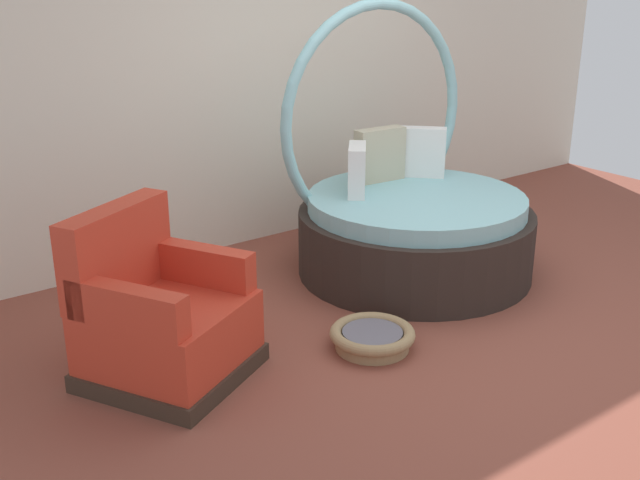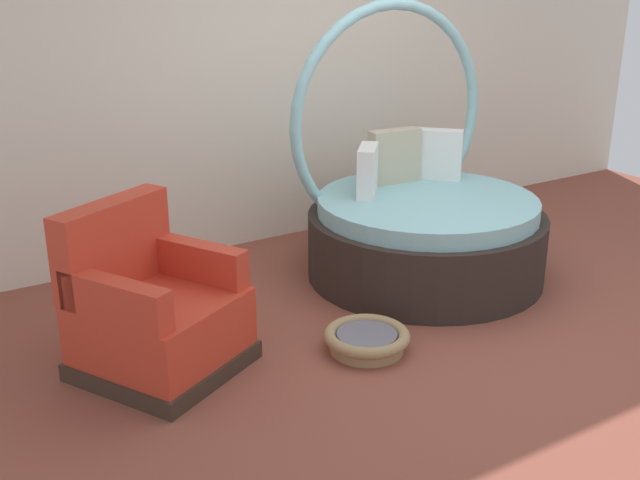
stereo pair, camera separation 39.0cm
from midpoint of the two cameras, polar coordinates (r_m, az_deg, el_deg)
The scene contains 5 objects.
ground_plane at distance 4.98m, azimuth 12.87°, elevation -6.46°, with size 8.00×8.00×0.02m, color brown.
back_wall at distance 6.22m, azimuth -0.40°, elevation 13.78°, with size 8.00×0.12×2.98m, color silver.
round_daybed at distance 5.62m, azimuth 9.50°, elevation 1.35°, with size 1.71×1.71×1.93m.
red_armchair at distance 4.32m, azimuth -9.82°, elevation -5.45°, with size 1.08×1.08×0.94m.
pet_basket at distance 4.57m, azimuth 5.98°, elevation -7.40°, with size 0.51×0.51×0.13m.
Camera 2 is at (-3.06, -3.22, 2.17)m, focal length 42.97 mm.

